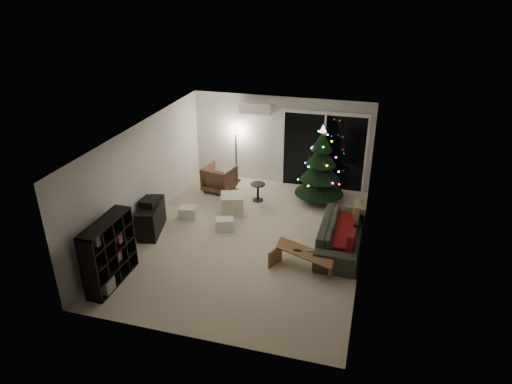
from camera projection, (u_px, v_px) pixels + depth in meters
The scene contains 18 objects.
room at pixel (283, 175), 11.12m from camera, with size 6.50×7.51×2.60m.
bookshelf at pixel (102, 251), 8.68m from camera, with size 0.34×1.34×1.34m, color black, non-canonical shape.
media_cabinet at pixel (151, 218), 10.52m from camera, with size 0.42×1.12×0.70m, color black.
stereo at pixel (149, 202), 10.34m from camera, with size 0.35×0.42×0.15m, color black.
armchair at pixel (219, 178), 12.54m from camera, with size 0.77×0.79×0.72m, color #4B3629.
ottoman at pixel (232, 204), 11.39m from camera, with size 0.55×0.55×0.50m, color beige.
cardboard_box_a at pixel (188, 213), 11.20m from camera, with size 0.41×0.31×0.29m, color silver.
cardboard_box_b at pixel (225, 224), 10.67m from camera, with size 0.41×0.31×0.29m, color silver.
side_table at pixel (258, 192), 12.02m from camera, with size 0.39×0.39×0.48m, color black.
floor_lamp at pixel (236, 156), 12.95m from camera, with size 0.24×0.24×1.53m, color black.
sofa at pixel (341, 235), 9.89m from camera, with size 2.21×0.87×0.65m, color #393D31.
sofa_throw at pixel (337, 229), 9.85m from camera, with size 0.69×1.59×0.05m, color maroon.
cushion_a at pixel (356, 212), 10.28m from camera, with size 0.13×0.43×0.43m, color tan.
cushion_b at pixel (351, 242), 9.15m from camera, with size 0.13×0.43×0.43m, color maroon.
coffee_table at pixel (304, 260), 9.23m from camera, with size 1.28×0.45×0.40m, color brown, non-canonical shape.
remote_a at pixel (298, 250), 9.17m from camera, with size 0.16×0.05×0.02m, color black.
remote_b at pixel (310, 251), 9.16m from camera, with size 0.15×0.04×0.02m, color slate.
christmas_tree at pixel (321, 164), 11.65m from camera, with size 1.29×1.29×2.08m, color black.
Camera 1 is at (2.55, -8.52, 5.44)m, focal length 32.00 mm.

